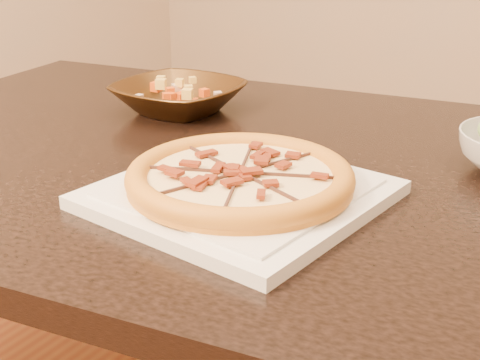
{
  "coord_description": "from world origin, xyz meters",
  "views": [
    {
      "loc": [
        0.34,
        -1.01,
        1.11
      ],
      "look_at": [
        -0.09,
        -0.32,
        0.78
      ],
      "focal_mm": 50.0,
      "sensor_mm": 36.0,
      "label": 1
    }
  ],
  "objects_px": {
    "dining_table": "(243,211)",
    "bronze_bowl": "(179,97)",
    "pizza": "(240,177)",
    "plate": "(240,194)"
  },
  "relations": [
    {
      "from": "bronze_bowl",
      "to": "plate",
      "type": "bearing_deg",
      "value": -42.68
    },
    {
      "from": "plate",
      "to": "bronze_bowl",
      "type": "relative_size",
      "value": 1.59
    },
    {
      "from": "pizza",
      "to": "bronze_bowl",
      "type": "bearing_deg",
      "value": 137.32
    },
    {
      "from": "pizza",
      "to": "dining_table",
      "type": "bearing_deg",
      "value": 120.56
    },
    {
      "from": "dining_table",
      "to": "bronze_bowl",
      "type": "height_order",
      "value": "bronze_bowl"
    },
    {
      "from": "dining_table",
      "to": "bronze_bowl",
      "type": "bearing_deg",
      "value": 148.1
    },
    {
      "from": "dining_table",
      "to": "plate",
      "type": "bearing_deg",
      "value": -59.44
    },
    {
      "from": "plate",
      "to": "pizza",
      "type": "distance_m",
      "value": 0.02
    },
    {
      "from": "plate",
      "to": "bronze_bowl",
      "type": "xyz_separation_m",
      "value": [
        -0.32,
        0.3,
        0.02
      ]
    },
    {
      "from": "dining_table",
      "to": "pizza",
      "type": "distance_m",
      "value": 0.22
    }
  ]
}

